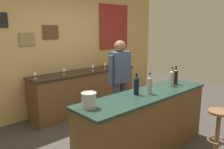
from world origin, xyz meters
TOP-DOWN VIEW (x-y plane):
  - ground_plane at (0.00, 0.00)m, footprint 10.00×10.00m
  - back_wall at (0.02, 2.03)m, footprint 6.00×0.09m
  - bar_counter at (0.00, -0.40)m, footprint 2.27×0.60m
  - side_counter at (0.40, 1.65)m, footprint 2.51×0.56m
  - bartender at (0.36, 0.52)m, footprint 0.52×0.21m
  - bar_stool at (0.74, -1.15)m, footprint 0.32×0.32m
  - wine_bottle_a at (-0.15, -0.34)m, footprint 0.07×0.07m
  - wine_bottle_b at (0.01, -0.45)m, footprint 0.07×0.07m
  - wine_bottle_c at (0.62, -0.40)m, footprint 0.07×0.07m
  - wine_bottle_d at (0.76, -0.39)m, footprint 0.07×0.07m
  - ice_bucket at (-0.96, -0.32)m, footprint 0.19×0.19m
  - wine_glass_a at (-0.74, 1.64)m, footprint 0.07×0.07m
  - wine_glass_b at (-0.15, 1.61)m, footprint 0.07×0.07m
  - wine_glass_c at (0.54, 1.55)m, footprint 0.07×0.07m
  - wine_glass_d at (0.92, 1.59)m, footprint 0.07×0.07m
  - wine_glass_e at (1.45, 1.70)m, footprint 0.07×0.07m
  - coffee_mug at (1.12, 1.59)m, footprint 0.12×0.08m

SIDE VIEW (x-z plane):
  - ground_plane at x=0.00m, z-range 0.00..0.00m
  - side_counter at x=0.40m, z-range 0.00..0.90m
  - bar_stool at x=0.74m, z-range 0.12..0.80m
  - bar_counter at x=0.00m, z-range 0.00..0.92m
  - bartender at x=0.36m, z-range 0.13..1.75m
  - coffee_mug at x=1.12m, z-range 0.90..1.00m
  - wine_glass_a at x=-0.74m, z-range 0.93..1.09m
  - wine_glass_b at x=-0.15m, z-range 0.93..1.09m
  - wine_glass_c at x=0.54m, z-range 0.93..1.09m
  - wine_glass_d at x=0.92m, z-range 0.93..1.09m
  - wine_glass_e at x=1.45m, z-range 0.93..1.09m
  - ice_bucket at x=-0.96m, z-range 0.92..1.11m
  - wine_bottle_a at x=-0.15m, z-range 0.90..1.21m
  - wine_bottle_b at x=0.01m, z-range 0.90..1.21m
  - wine_bottle_c at x=0.62m, z-range 0.90..1.21m
  - wine_bottle_d at x=0.76m, z-range 0.90..1.21m
  - back_wall at x=0.02m, z-range 0.01..2.81m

